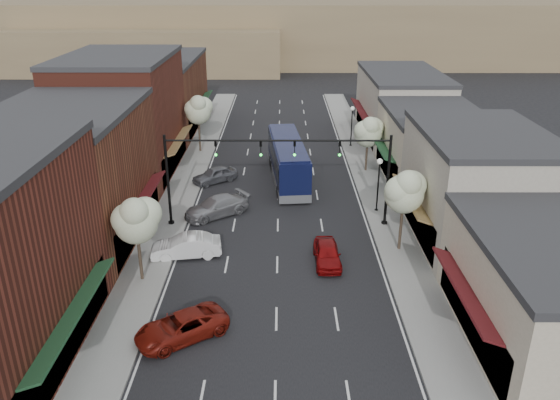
{
  "coord_description": "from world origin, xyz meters",
  "views": [
    {
      "loc": [
        0.27,
        -29.08,
        17.59
      ],
      "look_at": [
        0.17,
        7.64,
        2.2
      ],
      "focal_mm": 35.0,
      "sensor_mm": 36.0,
      "label": 1
    }
  ],
  "objects_px": {
    "tree_left_far": "(198,109)",
    "parked_car_d": "(215,175)",
    "red_hatchback": "(327,254)",
    "tree_right_far": "(369,131)",
    "tree_left_near": "(136,219)",
    "lamp_post_far": "(352,120)",
    "coach_bus": "(288,160)",
    "lamp_post_near": "(379,176)",
    "tree_right_near": "(405,190)",
    "signal_mast_right": "(356,167)",
    "parked_car_c": "(217,207)",
    "signal_mast_left": "(200,167)",
    "parked_car_b": "(186,246)",
    "parked_car_a": "(181,327)"
  },
  "relations": [
    {
      "from": "red_hatchback",
      "to": "parked_car_c",
      "type": "distance_m",
      "value": 11.0
    },
    {
      "from": "signal_mast_left",
      "to": "lamp_post_far",
      "type": "bearing_deg",
      "value": 56.14
    },
    {
      "from": "signal_mast_left",
      "to": "tree_right_near",
      "type": "bearing_deg",
      "value": -16.19
    },
    {
      "from": "tree_left_near",
      "to": "lamp_post_near",
      "type": "bearing_deg",
      "value": 33.33
    },
    {
      "from": "lamp_post_near",
      "to": "parked_car_d",
      "type": "height_order",
      "value": "lamp_post_near"
    },
    {
      "from": "coach_bus",
      "to": "parked_car_d",
      "type": "xyz_separation_m",
      "value": [
        -6.58,
        -0.66,
        -1.23
      ]
    },
    {
      "from": "parked_car_c",
      "to": "parked_car_d",
      "type": "height_order",
      "value": "parked_car_c"
    },
    {
      "from": "lamp_post_near",
      "to": "parked_car_a",
      "type": "bearing_deg",
      "value": -128.08
    },
    {
      "from": "signal_mast_left",
      "to": "lamp_post_near",
      "type": "height_order",
      "value": "signal_mast_left"
    },
    {
      "from": "tree_right_near",
      "to": "lamp_post_near",
      "type": "height_order",
      "value": "tree_right_near"
    },
    {
      "from": "tree_right_near",
      "to": "red_hatchback",
      "type": "bearing_deg",
      "value": -161.4
    },
    {
      "from": "tree_left_far",
      "to": "coach_bus",
      "type": "height_order",
      "value": "tree_left_far"
    },
    {
      "from": "signal_mast_right",
      "to": "parked_car_d",
      "type": "bearing_deg",
      "value": 141.47
    },
    {
      "from": "parked_car_d",
      "to": "parked_car_b",
      "type": "bearing_deg",
      "value": -38.4
    },
    {
      "from": "parked_car_c",
      "to": "lamp_post_far",
      "type": "bearing_deg",
      "value": 109.03
    },
    {
      "from": "parked_car_d",
      "to": "tree_right_far",
      "type": "bearing_deg",
      "value": 64.51
    },
    {
      "from": "signal_mast_right",
      "to": "parked_car_d",
      "type": "xyz_separation_m",
      "value": [
        -11.36,
        9.05,
        -3.91
      ]
    },
    {
      "from": "lamp_post_near",
      "to": "parked_car_d",
      "type": "distance_m",
      "value": 15.22
    },
    {
      "from": "signal_mast_right",
      "to": "tree_left_near",
      "type": "distance_m",
      "value": 16.05
    },
    {
      "from": "lamp_post_far",
      "to": "lamp_post_near",
      "type": "bearing_deg",
      "value": -90.0
    },
    {
      "from": "tree_right_far",
      "to": "coach_bus",
      "type": "height_order",
      "value": "tree_right_far"
    },
    {
      "from": "tree_left_near",
      "to": "lamp_post_far",
      "type": "relative_size",
      "value": 1.28
    },
    {
      "from": "lamp_post_far",
      "to": "tree_left_near",
      "type": "bearing_deg",
      "value": -119.78
    },
    {
      "from": "tree_right_far",
      "to": "parked_car_b",
      "type": "height_order",
      "value": "tree_right_far"
    },
    {
      "from": "tree_right_far",
      "to": "parked_car_b",
      "type": "bearing_deg",
      "value": -130.53
    },
    {
      "from": "signal_mast_left",
      "to": "tree_right_far",
      "type": "distance_m",
      "value": 18.39
    },
    {
      "from": "tree_left_near",
      "to": "parked_car_c",
      "type": "height_order",
      "value": "tree_left_near"
    },
    {
      "from": "lamp_post_near",
      "to": "lamp_post_far",
      "type": "xyz_separation_m",
      "value": [
        0.0,
        17.5,
        0.0
      ]
    },
    {
      "from": "coach_bus",
      "to": "red_hatchback",
      "type": "distance_m",
      "value": 15.72
    },
    {
      "from": "signal_mast_right",
      "to": "coach_bus",
      "type": "relative_size",
      "value": 0.66
    },
    {
      "from": "tree_left_near",
      "to": "tree_left_far",
      "type": "distance_m",
      "value": 26.0
    },
    {
      "from": "coach_bus",
      "to": "parked_car_b",
      "type": "relative_size",
      "value": 2.68
    },
    {
      "from": "tree_right_far",
      "to": "parked_car_b",
      "type": "relative_size",
      "value": 1.17
    },
    {
      "from": "tree_right_near",
      "to": "tree_left_near",
      "type": "distance_m",
      "value": 17.08
    },
    {
      "from": "coach_bus",
      "to": "parked_car_b",
      "type": "bearing_deg",
      "value": -120.68
    },
    {
      "from": "signal_mast_right",
      "to": "parked_car_c",
      "type": "relative_size",
      "value": 1.58
    },
    {
      "from": "lamp_post_far",
      "to": "coach_bus",
      "type": "distance_m",
      "value": 12.48
    },
    {
      "from": "red_hatchback",
      "to": "tree_left_near",
      "type": "bearing_deg",
      "value": -170.13
    },
    {
      "from": "red_hatchback",
      "to": "tree_right_far",
      "type": "bearing_deg",
      "value": 72.58
    },
    {
      "from": "parked_car_b",
      "to": "parked_car_c",
      "type": "relative_size",
      "value": 0.89
    },
    {
      "from": "signal_mast_left",
      "to": "parked_car_d",
      "type": "distance_m",
      "value": 9.86
    },
    {
      "from": "tree_left_far",
      "to": "parked_car_d",
      "type": "height_order",
      "value": "tree_left_far"
    },
    {
      "from": "tree_left_far",
      "to": "lamp_post_far",
      "type": "bearing_deg",
      "value": 7.3
    },
    {
      "from": "tree_left_near",
      "to": "red_hatchback",
      "type": "height_order",
      "value": "tree_left_near"
    },
    {
      "from": "tree_right_near",
      "to": "parked_car_b",
      "type": "height_order",
      "value": "tree_right_near"
    },
    {
      "from": "tree_left_far",
      "to": "lamp_post_far",
      "type": "relative_size",
      "value": 1.38
    },
    {
      "from": "lamp_post_near",
      "to": "parked_car_b",
      "type": "xyz_separation_m",
      "value": [
        -13.86,
        -7.41,
        -2.24
      ]
    },
    {
      "from": "tree_right_near",
      "to": "tree_left_near",
      "type": "xyz_separation_m",
      "value": [
        -16.6,
        -4.0,
        -0.23
      ]
    },
    {
      "from": "lamp_post_far",
      "to": "parked_car_b",
      "type": "relative_size",
      "value": 0.96
    },
    {
      "from": "coach_bus",
      "to": "parked_car_d",
      "type": "relative_size",
      "value": 2.98
    }
  ]
}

